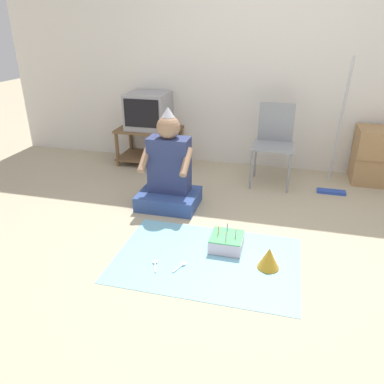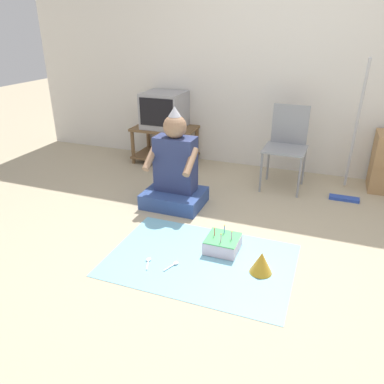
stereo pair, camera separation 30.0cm
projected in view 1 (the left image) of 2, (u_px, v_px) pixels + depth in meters
name	position (u px, v px, depth m)	size (l,w,h in m)	color
ground_plane	(239.00, 249.00, 2.88)	(16.00, 16.00, 0.00)	tan
wall_back	(270.00, 54.00, 4.07)	(6.40, 0.06, 2.55)	silver
tv_stand	(150.00, 142.00, 4.55)	(0.74, 0.48, 0.44)	brown
tv	(148.00, 111.00, 4.40)	(0.47, 0.45, 0.42)	#99999E
folding_chair	(274.00, 139.00, 3.91)	(0.43, 0.41, 0.84)	gray
cardboard_box_stack	(379.00, 156.00, 3.96)	(0.51, 0.39, 0.60)	#A87F51
dust_mop	(336.00, 153.00, 3.75)	(0.28, 0.39, 1.33)	#2D4CB2
person_seated	(169.00, 174.00, 3.46)	(0.55, 0.44, 0.93)	#334C8C
party_cloth	(207.00, 259.00, 2.75)	(1.34, 0.92, 0.01)	#7FC6E0
birthday_cake	(227.00, 242.00, 2.87)	(0.25, 0.25, 0.18)	silver
party_hat_blue	(269.00, 258.00, 2.62)	(0.16, 0.16, 0.16)	gold
plastic_spoon_near	(182.00, 265.00, 2.67)	(0.07, 0.14, 0.01)	white
plastic_spoon_far	(155.00, 263.00, 2.69)	(0.07, 0.14, 0.01)	white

